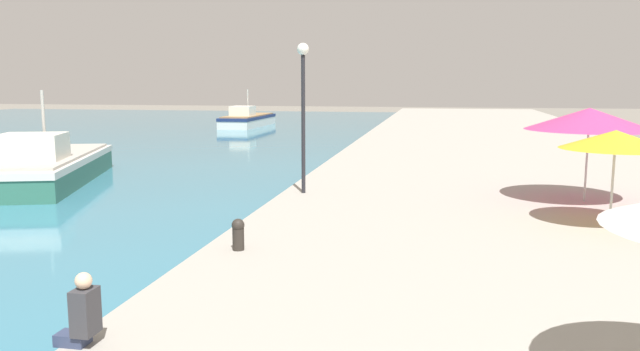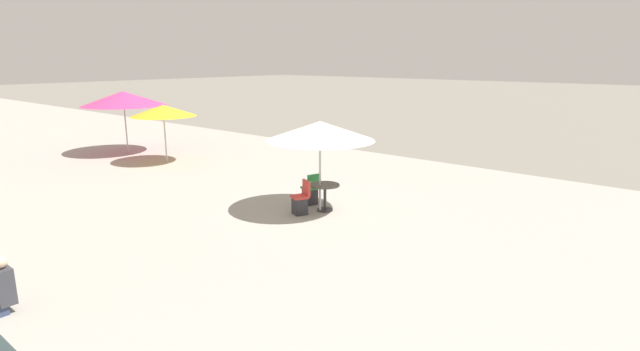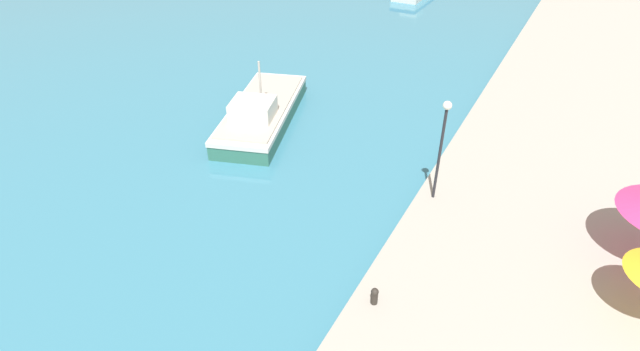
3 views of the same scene
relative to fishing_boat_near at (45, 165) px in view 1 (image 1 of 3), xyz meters
name	(u,v)px [view 1 (image 1 of 3)]	position (x,y,z in m)	size (l,w,h in m)	color
quay_promenade	(498,148)	(18.20, 14.44, -0.48)	(16.00, 90.00, 0.56)	#A39E93
fishing_boat_near	(45,165)	(0.00, 0.00, 0.00)	(5.83, 9.59, 3.61)	#33705B
fishing_boat_mid	(248,119)	(-1.70, 31.40, -0.07)	(2.73, 8.74, 3.24)	silver
cafe_umbrella_white	(616,140)	(19.03, -5.90, 1.87)	(2.53, 2.53, 2.29)	#B7B7B7
cafe_umbrella_striped	(589,119)	(19.13, -2.71, 2.17)	(3.54, 3.54, 2.68)	#B7B7B7
person_at_quay	(82,314)	(10.48, -14.46, 0.24)	(0.54, 0.36, 0.99)	#333D5B
mooring_bollard	(238,233)	(10.99, -9.61, 0.15)	(0.26, 0.26, 0.65)	#2D2823
lamppost	(303,92)	(10.88, -2.90, 2.90)	(0.36, 0.36, 4.56)	#232328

